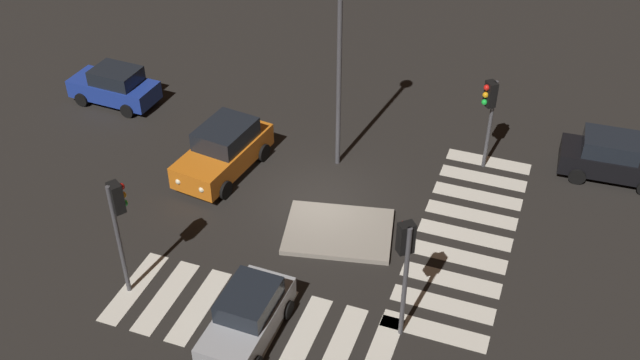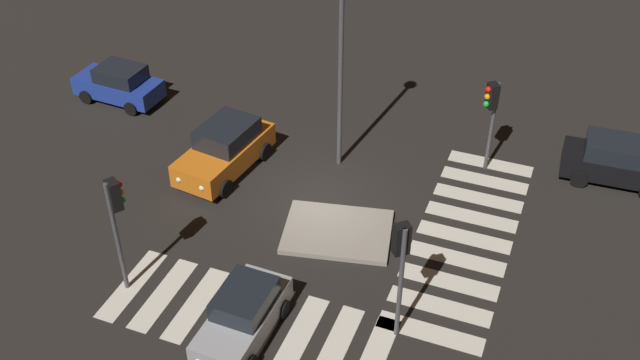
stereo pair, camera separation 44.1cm
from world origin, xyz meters
The scene contains 12 objects.
ground_plane centered at (0.00, 0.00, 0.00)m, with size 80.00×80.00×0.00m, color black.
traffic_island centered at (1.19, -1.40, 0.09)m, with size 4.12×3.42×0.18m.
car_blue centered at (-10.67, 3.51, 0.82)m, with size 3.90×1.96×1.66m.
car_black centered at (9.69, 5.24, 0.84)m, with size 4.02×2.01×1.72m.
car_silver centered at (0.18, -6.60, 0.79)m, with size 1.80×3.72×1.60m.
car_orange centered at (-4.06, 0.59, 0.93)m, with size 2.50×4.53×1.90m.
traffic_light_south centered at (-4.03, -6.10, 3.11)m, with size 0.54×0.53×4.11m.
traffic_light_north centered at (5.03, 4.15, 2.82)m, with size 0.53×0.54×3.72m.
traffic_light_east centered at (4.26, -4.89, 3.08)m, with size 0.54×0.53×4.06m.
street_lamp centered at (-0.21, 2.54, 5.52)m, with size 0.56×0.56×8.17m.
crosswalk_near centered at (0.00, -6.09, 0.01)m, with size 8.75×3.20×0.02m.
crosswalk_side centered at (5.29, 0.00, 0.01)m, with size 3.20×9.90×0.02m.
Camera 1 is at (7.29, -19.95, 16.98)m, focal length 42.23 mm.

